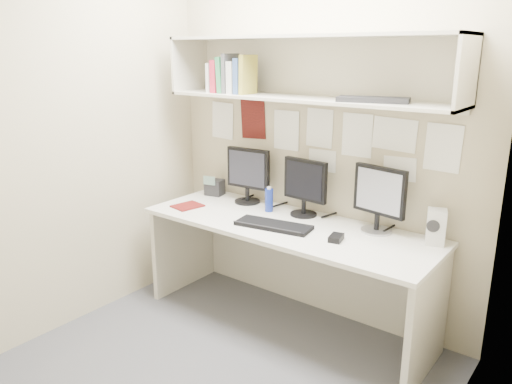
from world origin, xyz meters
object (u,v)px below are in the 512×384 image
Objects in this scene: monitor_right at (379,196)px; maroon_notebook at (187,206)px; desk_phone at (215,187)px; monitor_left at (248,173)px; speaker at (436,227)px; keyboard at (274,225)px; monitor_center at (305,184)px; desk at (286,274)px.

monitor_right is 1.38m from maroon_notebook.
maroon_notebook is 1.26× the size of desk_phone.
monitor_left is at bearing -11.79° from desk_phone.
monitor_left is 1.93× the size of speaker.
desk_phone reaches higher than maroon_notebook.
speaker is at bearing 22.75° from maroon_notebook.
monitor_left is at bearing 161.29° from speaker.
monitor_right is at bearing -4.78° from monitor_left.
desk_phone is (-1.37, -0.01, -0.17)m from monitor_right.
maroon_notebook is at bearing -154.58° from monitor_right.
speaker reaches higher than keyboard.
monitor_right is at bearing -12.49° from desk_phone.
monitor_center is 2.43× the size of desk_phone.
speaker reaches higher than maroon_notebook.
monitor_right is 0.69m from keyboard.
speaker is 1.73m from desk_phone.
monitor_left is 0.83× the size of keyboard.
monitor_center is (0.49, 0.00, -0.01)m from monitor_left.
monitor_left is at bearing 156.35° from desk.
maroon_notebook is (-0.77, -0.36, -0.21)m from monitor_center.
maroon_notebook is at bearing 173.38° from speaker.
speaker is at bearing 10.56° from keyboard.
monitor_right reaches higher than monitor_left.
maroon_notebook is (-0.75, -0.02, -0.01)m from keyboard.
monitor_left reaches higher than keyboard.
monitor_left is at bearing -175.60° from monitor_center.
maroon_notebook is at bearing -132.66° from monitor_left.
keyboard is 0.87m from desk_phone.
monitor_center is 0.54m from monitor_right.
monitor_right reaches higher than desk.
maroon_notebook is (-0.28, -0.36, -0.22)m from monitor_left.
monitor_center reaches higher than keyboard.
desk is 0.62m from monitor_center.
desk is 4.81× the size of monitor_right.
monitor_right is at bearing 22.41° from desk.
monitor_center is 0.90m from speaker.
maroon_notebook is at bearing -169.82° from desk.
speaker is (1.39, 0.01, -0.12)m from monitor_left.
monitor_left is at bearing -169.90° from monitor_right.
desk is at bearing -147.49° from monitor_right.
keyboard is at bearing -40.10° from monitor_left.
monitor_left is 2.53× the size of desk_phone.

